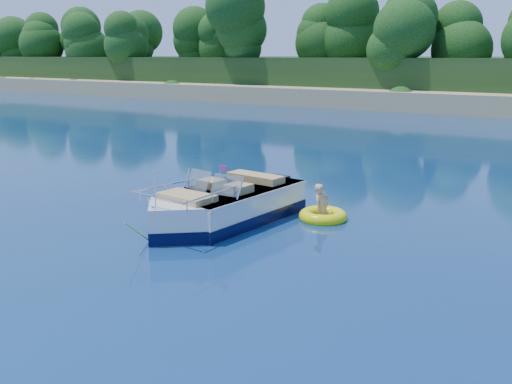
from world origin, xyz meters
TOP-DOWN VIEW (x-y plane):
  - ground at (0.00, 0.00)m, footprint 160.00×160.00m
  - treeline at (0.04, 41.01)m, footprint 150.00×7.12m
  - motorboat at (1.00, 3.36)m, footprint 2.41×5.90m
  - tow_tube at (3.05, 5.09)m, footprint 1.63×1.63m
  - boy at (3.02, 5.12)m, footprint 0.48×0.79m

SIDE VIEW (x-z plane):
  - ground at x=0.00m, z-range 0.00..0.00m
  - boy at x=3.02m, z-range -0.72..0.72m
  - tow_tube at x=3.05m, z-range -0.08..0.26m
  - motorboat at x=1.00m, z-range -0.60..1.36m
  - treeline at x=0.04m, z-range 1.45..9.64m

